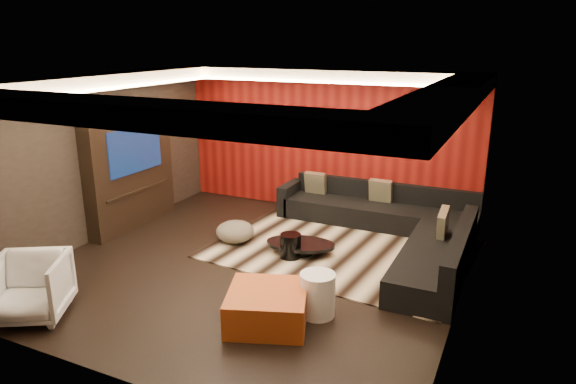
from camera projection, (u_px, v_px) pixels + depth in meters
The scene contains 26 objects.
floor at pixel (254, 266), 7.88m from camera, with size 6.00×6.00×0.02m, color black.
ceiling at pixel (250, 79), 7.07m from camera, with size 6.00×6.00×0.02m, color silver.
wall_back at pixel (326, 141), 10.08m from camera, with size 6.00×0.02×2.80m, color black.
wall_left at pixel (97, 158), 8.70m from camera, with size 0.02×6.00×2.80m, color black.
wall_right at pixel (468, 204), 6.25m from camera, with size 0.02×6.00×2.80m, color black.
red_feature_wall at pixel (325, 142), 10.05m from camera, with size 5.98×0.05×2.78m, color #6B0C0A.
soffit_back at pixel (322, 75), 9.44m from camera, with size 6.00×0.60×0.22m, color silver.
soffit_front at pixel (108, 111), 4.76m from camera, with size 6.00×0.60×0.22m, color silver.
soffit_left at pixel (103, 81), 8.20m from camera, with size 0.60×4.80×0.22m, color silver.
soffit_right at pixel (452, 96), 6.00m from camera, with size 0.60×4.80×0.22m, color silver.
cove_back at pixel (315, 82), 9.18m from camera, with size 4.80×0.08×0.04m, color #FFD899.
cove_front at pixel (134, 116), 5.08m from camera, with size 4.80×0.08×0.04m, color #FFD899.
cove_left at pixel (119, 87), 8.09m from camera, with size 0.08×4.80×0.04m, color #FFD899.
cove_right at pixel (422, 103), 6.17m from camera, with size 0.08×4.80×0.04m, color #FFD899.
tv_surround at pixel (130, 168), 9.24m from camera, with size 0.30×2.00×2.20m, color black.
tv_screen at pixel (135, 150), 9.07m from camera, with size 0.04×1.30×0.80m, color black.
tv_shelf at pixel (139, 190), 9.29m from camera, with size 0.04×1.60×0.04m, color black.
rug at pixel (342, 249), 8.44m from camera, with size 4.00×3.00×0.02m, color beige.
coffee_table at pixel (300, 248), 8.24m from camera, with size 1.11×1.11×0.19m, color black.
drum_stool at pixel (291, 246), 8.06m from camera, with size 0.33×0.33×0.39m, color black.
striped_pouf at pixel (235, 232), 8.70m from camera, with size 0.65×0.65×0.36m, color #B8A98E.
white_side_table at pixel (317, 294), 6.39m from camera, with size 0.45×0.45×0.56m, color white.
orange_ottoman at pixel (267, 307), 6.23m from camera, with size 0.95×0.95×0.42m, color #A34215.
armchair at pixel (30, 288), 6.31m from camera, with size 0.84×0.87×0.79m, color white.
sectional_sofa at pixel (396, 227), 8.71m from camera, with size 3.65×3.50×0.75m.
throw_pillows at pixel (375, 197), 9.17m from camera, with size 2.91×1.67×0.50m.
Camera 1 is at (3.54, -6.31, 3.34)m, focal length 32.00 mm.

